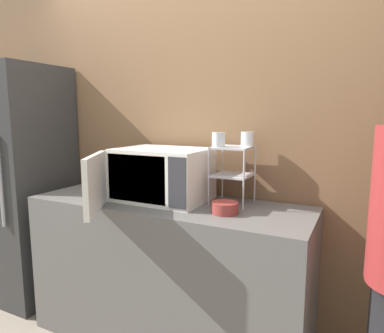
# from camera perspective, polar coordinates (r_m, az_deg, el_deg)

# --- Properties ---
(wall_back) EXTENTS (8.00, 0.06, 2.60)m
(wall_back) POSITION_cam_1_polar(r_m,az_deg,el_deg) (2.41, -0.05, 4.33)
(wall_back) COLOR brown
(wall_back) RESTS_ON ground_plane
(counter) EXTENTS (1.79, 0.62, 0.94)m
(counter) POSITION_cam_1_polar(r_m,az_deg,el_deg) (2.33, -4.08, -17.12)
(counter) COLOR #595654
(counter) RESTS_ON ground_plane
(microwave) EXTENTS (0.60, 0.82, 0.33)m
(microwave) POSITION_cam_1_polar(r_m,az_deg,el_deg) (2.18, -5.43, -1.37)
(microwave) COLOR silver
(microwave) RESTS_ON counter
(dish_rack) EXTENTS (0.23, 0.24, 0.35)m
(dish_rack) POSITION_cam_1_polar(r_m,az_deg,el_deg) (2.10, 6.78, 0.61)
(dish_rack) COLOR #B2B2B7
(dish_rack) RESTS_ON counter
(glass_front_left) EXTENTS (0.08, 0.08, 0.09)m
(glass_front_left) POSITION_cam_1_polar(r_m,az_deg,el_deg) (2.05, 4.44, 4.50)
(glass_front_left) COLOR silver
(glass_front_left) RESTS_ON dish_rack
(glass_back_right) EXTENTS (0.08, 0.08, 0.09)m
(glass_back_right) POSITION_cam_1_polar(r_m,az_deg,el_deg) (2.12, 9.21, 4.56)
(glass_back_right) COLOR silver
(glass_back_right) RESTS_ON dish_rack
(bowl) EXTENTS (0.15, 0.15, 0.06)m
(bowl) POSITION_cam_1_polar(r_m,az_deg,el_deg) (1.92, 5.49, -6.88)
(bowl) COLOR maroon
(bowl) RESTS_ON counter
(refrigerator) EXTENTS (0.67, 0.63, 1.85)m
(refrigerator) POSITION_cam_1_polar(r_m,az_deg,el_deg) (3.09, -26.41, -2.65)
(refrigerator) COLOR #2D2D2D
(refrigerator) RESTS_ON ground_plane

